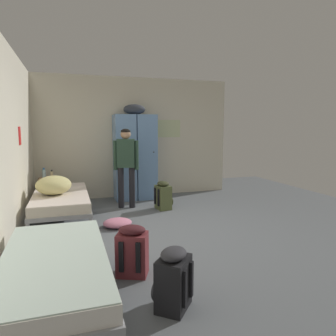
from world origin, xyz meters
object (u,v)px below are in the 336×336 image
locker_bank (135,155)px  shelf_unit (49,189)px  backpack_olive (164,196)px  clothes_pile_pink (118,223)px  lotion_bottle (52,175)px  bed_left_rear (61,199)px  water_bottle (44,174)px  person_traveler (126,161)px  backpack_black (172,280)px  bedding_heap (54,185)px  backpack_maroon (132,251)px  bed_left_front (55,267)px

locker_bank → shelf_unit: locker_bank is taller
backpack_olive → clothes_pile_pink: size_ratio=1.20×
lotion_bottle → bed_left_rear: bearing=-80.8°
lotion_bottle → backpack_olive: size_ratio=0.31×
bed_left_rear → water_bottle: 1.25m
person_traveler → backpack_black: size_ratio=2.82×
bedding_heap → water_bottle: size_ratio=2.91×
bed_left_rear → locker_bank: bearing=39.5°
backpack_maroon → backpack_olive: 2.72m
lotion_bottle → backpack_black: bearing=-74.3°
backpack_maroon → backpack_olive: same height
person_traveler → backpack_olive: (0.66, -0.33, -0.68)m
bed_left_rear → clothes_pile_pink: bed_left_rear is taller
bed_left_front → clothes_pile_pink: 2.26m
bed_left_front → clothes_pile_pink: size_ratio=4.16×
water_bottle → clothes_pile_pink: bearing=-56.3°
bed_left_rear → bedding_heap: size_ratio=3.15×
locker_bank → lotion_bottle: 1.76m
locker_bank → bedding_heap: (-1.64, -1.36, -0.33)m
backpack_black → clothes_pile_pink: backpack_black is taller
locker_bank → bed_left_front: size_ratio=1.09×
bed_left_front → lotion_bottle: size_ratio=11.28×
bedding_heap → clothes_pile_pink: size_ratio=1.32×
bed_left_rear → backpack_maroon: 2.39m
locker_bank → water_bottle: 1.90m
locker_bank → person_traveler: 0.79m
lotion_bottle → backpack_maroon: (0.94, -3.37, -0.39)m
locker_bank → person_traveler: locker_bank is taller
person_traveler → lotion_bottle: 1.53m
clothes_pile_pink → lotion_bottle: bearing=121.0°
bed_left_rear → clothes_pile_pink: (0.85, -0.61, -0.31)m
water_bottle → backpack_maroon: water_bottle is taller
locker_bank → lotion_bottle: bearing=-174.7°
shelf_unit → locker_bank: bearing=3.8°
shelf_unit → water_bottle: (-0.08, 0.02, 0.32)m
person_traveler → lotion_bottle: person_traveler is taller
locker_bank → bed_left_front: bearing=-111.4°
person_traveler → lotion_bottle: bearing=158.2°
water_bottle → lotion_bottle: 0.16m
locker_bank → bed_left_rear: (-1.54, -1.27, -0.59)m
bedding_heap → shelf_unit: bearing=96.9°
bedding_heap → backpack_black: bedding_heap is taller
backpack_olive → water_bottle: bearing=156.8°
bedding_heap → bed_left_front: bearing=-87.8°
backpack_black → bed_left_rear: bearing=108.0°
backpack_maroon → backpack_black: same height
bed_left_rear → bed_left_front: 2.67m
bed_left_rear → backpack_olive: size_ratio=3.45×
lotion_bottle → clothes_pile_pink: size_ratio=0.37×
backpack_olive → shelf_unit: bearing=156.5°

